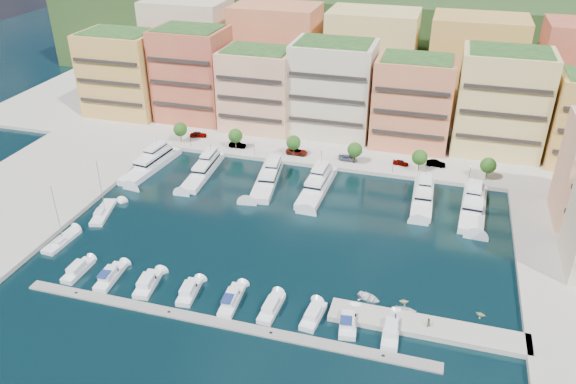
{
  "coord_description": "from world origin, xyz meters",
  "views": [
    {
      "loc": [
        27.42,
        -94.32,
        63.71
      ],
      "look_at": [
        -1.45,
        5.68,
        6.0
      ],
      "focal_mm": 35.0,
      "sensor_mm": 36.0,
      "label": 1
    }
  ],
  "objects_px": {
    "car_0": "(198,134)",
    "car_4": "(401,163)",
    "yacht_3": "(318,184)",
    "car_3": "(348,158)",
    "lamppost_3": "(393,162)",
    "cruiser_2": "(148,284)",
    "sailboat_0": "(62,242)",
    "car_5": "(436,163)",
    "tender_0": "(369,298)",
    "tender_1": "(404,301)",
    "tree_4": "(420,157)",
    "yacht_0": "(152,163)",
    "tree_3": "(355,150)",
    "lamppost_2": "(322,153)",
    "yacht_5": "(423,196)",
    "person_0": "(395,318)",
    "yacht_1": "(204,169)",
    "cruiser_5": "(271,308)",
    "cruiser_1": "(110,277)",
    "tree_1": "(235,136)",
    "cruiser_7": "(348,323)",
    "lamppost_4": "(470,171)",
    "yacht_6": "(473,205)",
    "sailboat_1": "(103,213)",
    "cruiser_3": "(189,292)",
    "car_1": "(237,145)",
    "tender_3": "(481,314)",
    "tender_2": "(404,311)",
    "cruiser_0": "(78,271)",
    "lamppost_1": "(254,145)",
    "cruiser_6": "(313,316)",
    "cruiser_8": "(391,331)",
    "lamppost_0": "(190,137)",
    "cruiser_4": "(232,300)",
    "tree_5": "(488,166)",
    "car_2": "(297,152)"
  },
  "relations": [
    {
      "from": "tree_3",
      "to": "lamppost_2",
      "type": "relative_size",
      "value": 1.35
    },
    {
      "from": "tree_3",
      "to": "tender_0",
      "type": "bearing_deg",
      "value": -76.91
    },
    {
      "from": "cruiser_4",
      "to": "car_1",
      "type": "distance_m",
      "value": 62.62
    },
    {
      "from": "tree_5",
      "to": "cruiser_6",
      "type": "xyz_separation_m",
      "value": [
        -28.38,
        -58.08,
        -4.2
      ]
    },
    {
      "from": "lamppost_3",
      "to": "cruiser_2",
      "type": "bearing_deg",
      "value": -123.5
    },
    {
      "from": "tree_4",
      "to": "yacht_0",
      "type": "distance_m",
      "value": 66.83
    },
    {
      "from": "car_1",
      "to": "car_4",
      "type": "relative_size",
      "value": 1.17
    },
    {
      "from": "lamppost_1",
      "to": "tender_1",
      "type": "xyz_separation_m",
      "value": [
        43.73,
        -47.64,
        -3.37
      ]
    },
    {
      "from": "cruiser_3",
      "to": "sailboat_1",
      "type": "height_order",
      "value": "sailboat_1"
    },
    {
      "from": "tender_1",
      "to": "cruiser_2",
      "type": "bearing_deg",
      "value": 89.34
    },
    {
      "from": "cruiser_0",
      "to": "person_0",
      "type": "xyz_separation_m",
      "value": [
        58.2,
        1.62,
        1.4
      ]
    },
    {
      "from": "yacht_1",
      "to": "car_3",
      "type": "distance_m",
      "value": 36.64
    },
    {
      "from": "lamppost_2",
      "to": "yacht_1",
      "type": "bearing_deg",
      "value": -156.66
    },
    {
      "from": "yacht_3",
      "to": "car_3",
      "type": "height_order",
      "value": "yacht_3"
    },
    {
      "from": "cruiser_5",
      "to": "tender_1",
      "type": "bearing_deg",
      "value": 20.85
    },
    {
      "from": "tree_1",
      "to": "cruiser_5",
      "type": "xyz_separation_m",
      "value": [
        28.34,
        -58.09,
        -4.2
      ]
    },
    {
      "from": "yacht_5",
      "to": "cruiser_1",
      "type": "distance_m",
      "value": 69.53
    },
    {
      "from": "tree_4",
      "to": "car_0",
      "type": "distance_m",
      "value": 61.17
    },
    {
      "from": "cruiser_0",
      "to": "cruiser_6",
      "type": "bearing_deg",
      "value": 0.01
    },
    {
      "from": "yacht_6",
      "to": "sailboat_1",
      "type": "xyz_separation_m",
      "value": [
        -77.68,
        -24.26,
        -0.9
      ]
    },
    {
      "from": "yacht_1",
      "to": "car_1",
      "type": "distance_m",
      "value": 15.22
    },
    {
      "from": "yacht_5",
      "to": "sailboat_1",
      "type": "height_order",
      "value": "sailboat_1"
    },
    {
      "from": "car_2",
      "to": "cruiser_0",
      "type": "bearing_deg",
      "value": 158.79
    },
    {
      "from": "cruiser_1",
      "to": "tender_0",
      "type": "bearing_deg",
      "value": 9.14
    },
    {
      "from": "tree_3",
      "to": "lamppost_3",
      "type": "distance_m",
      "value": 10.3
    },
    {
      "from": "lamppost_0",
      "to": "tender_2",
      "type": "relative_size",
      "value": 1.03
    },
    {
      "from": "lamppost_4",
      "to": "car_5",
      "type": "xyz_separation_m",
      "value": [
        -7.96,
        6.32,
        -2.05
      ]
    },
    {
      "from": "cruiser_2",
      "to": "car_5",
      "type": "bearing_deg",
      "value": 52.91
    },
    {
      "from": "sailboat_0",
      "to": "person_0",
      "type": "relative_size",
      "value": 6.96
    },
    {
      "from": "yacht_6",
      "to": "sailboat_1",
      "type": "relative_size",
      "value": 1.58
    },
    {
      "from": "tender_3",
      "to": "tender_2",
      "type": "distance_m",
      "value": 12.69
    },
    {
      "from": "cruiser_1",
      "to": "tree_1",
      "type": "bearing_deg",
      "value": 87.49
    },
    {
      "from": "tender_0",
      "to": "car_4",
      "type": "bearing_deg",
      "value": 20.66
    },
    {
      "from": "car_0",
      "to": "car_4",
      "type": "relative_size",
      "value": 1.2
    },
    {
      "from": "yacht_3",
      "to": "yacht_5",
      "type": "distance_m",
      "value": 24.32
    },
    {
      "from": "tree_3",
      "to": "person_0",
      "type": "xyz_separation_m",
      "value": [
        16.89,
        -56.46,
        -2.79
      ]
    },
    {
      "from": "lamppost_3",
      "to": "cruiser_7",
      "type": "height_order",
      "value": "lamppost_3"
    },
    {
      "from": "cruiser_5",
      "to": "tender_3",
      "type": "relative_size",
      "value": 4.67
    },
    {
      "from": "lamppost_4",
      "to": "cruiser_1",
      "type": "height_order",
      "value": "lamppost_4"
    },
    {
      "from": "tree_1",
      "to": "yacht_5",
      "type": "height_order",
      "value": "tree_1"
    },
    {
      "from": "tree_1",
      "to": "cruiser_7",
      "type": "height_order",
      "value": "tree_1"
    },
    {
      "from": "yacht_5",
      "to": "tender_1",
      "type": "bearing_deg",
      "value": -90.62
    },
    {
      "from": "sailboat_0",
      "to": "car_5",
      "type": "height_order",
      "value": "sailboat_0"
    },
    {
      "from": "lamppost_0",
      "to": "lamppost_2",
      "type": "bearing_deg",
      "value": 0.0
    },
    {
      "from": "cruiser_3",
      "to": "cruiser_6",
      "type": "relative_size",
      "value": 1.0
    },
    {
      "from": "sailboat_0",
      "to": "person_0",
      "type": "height_order",
      "value": "sailboat_0"
    },
    {
      "from": "lamppost_1",
      "to": "tender_2",
      "type": "bearing_deg",
      "value": -48.69
    },
    {
      "from": "cruiser_8",
      "to": "car_0",
      "type": "bearing_deg",
      "value": 134.49
    },
    {
      "from": "cruiser_5",
      "to": "tender_2",
      "type": "bearing_deg",
      "value": 14.78
    },
    {
      "from": "lamppost_3",
      "to": "person_0",
      "type": "distance_m",
      "value": 54.63
    }
  ]
}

